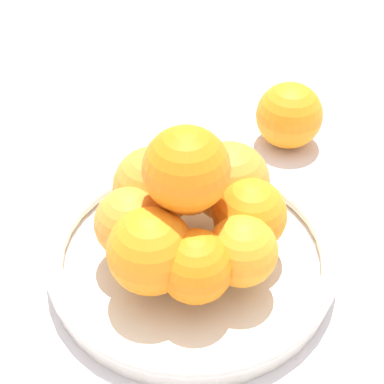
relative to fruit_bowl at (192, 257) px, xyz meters
name	(u,v)px	position (x,y,z in m)	size (l,w,h in m)	color
ground_plane	(192,269)	(0.00, 0.00, -0.02)	(4.00, 4.00, 0.00)	silver
fruit_bowl	(192,257)	(0.00, 0.00, 0.00)	(0.29, 0.29, 0.03)	silver
orange_pile	(190,209)	(0.00, 0.00, 0.06)	(0.19, 0.20, 0.14)	orange
stray_orange	(289,115)	(0.08, -0.23, 0.02)	(0.08, 0.08, 0.08)	orange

